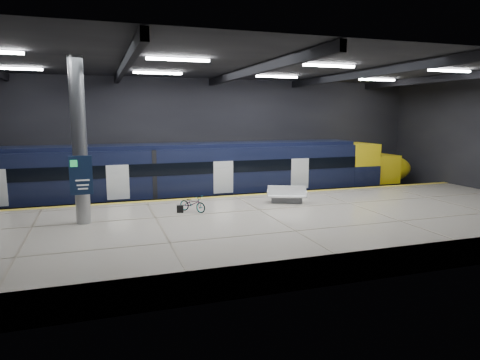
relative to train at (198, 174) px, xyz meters
name	(u,v)px	position (x,y,z in m)	size (l,w,h in m)	color
ground	(252,227)	(1.53, -5.50, -2.06)	(30.00, 30.00, 0.00)	black
room_shell	(253,113)	(1.53, -5.49, 3.66)	(30.10, 16.10, 8.05)	black
platform	(271,228)	(1.53, -8.00, -1.51)	(30.00, 11.00, 1.10)	beige
safety_strip	(236,196)	(1.53, -2.75, -0.95)	(30.00, 0.40, 0.01)	gold
rails	(222,204)	(1.53, 0.00, -1.98)	(30.00, 1.52, 0.16)	gray
train	(198,174)	(0.00, 0.00, 0.00)	(29.40, 2.84, 3.79)	black
bench	(287,197)	(3.47, -5.42, -0.64)	(2.21, 1.58, 0.90)	#595B60
bicycle	(193,204)	(-1.63, -5.88, -0.57)	(0.52, 1.48, 0.78)	#99999E
pannier_bag	(180,209)	(-2.23, -5.88, -0.78)	(0.30, 0.18, 0.35)	black
info_column	(80,144)	(-6.47, -6.52, 2.40)	(0.90, 0.78, 6.90)	#9EA0A5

